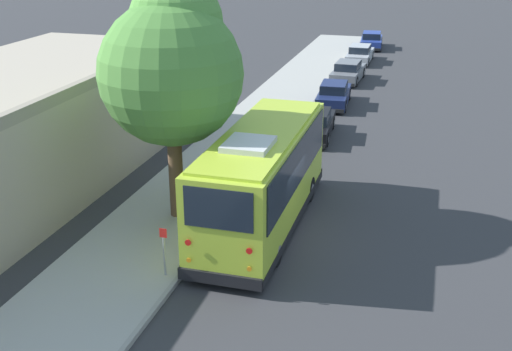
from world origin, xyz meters
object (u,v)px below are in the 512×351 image
parked_sedan_gray (348,72)px  parked_sedan_silver (360,54)px  parked_sedan_black (314,125)px  sign_post_near (164,251)px  parked_sedan_navy (334,95)px  parked_sedan_blue (371,41)px  sign_post_far (183,238)px  street_tree (172,63)px  shuttle_bus (262,174)px

parked_sedan_gray → parked_sedan_silver: 6.45m
parked_sedan_black → sign_post_near: bearing=169.9°
parked_sedan_navy → parked_sedan_silver: 12.62m
parked_sedan_gray → parked_sedan_silver: (6.45, 0.05, -0.03)m
parked_sedan_black → parked_sedan_gray: parked_sedan_gray is taller
parked_sedan_navy → parked_sedan_black: bearing=176.9°
parked_sedan_blue → sign_post_far: parked_sedan_blue is taller
parked_sedan_black → sign_post_near: size_ratio=3.02×
parked_sedan_gray → parked_sedan_silver: size_ratio=0.98×
parked_sedan_blue → sign_post_near: size_ratio=2.95×
sign_post_far → parked_sedan_navy: bearing=-4.6°
parked_sedan_gray → sign_post_near: size_ratio=2.96×
parked_sedan_black → sign_post_near: (-14.41, 1.56, 0.31)m
parked_sedan_silver → sign_post_far: size_ratio=4.48×
street_tree → sign_post_near: bearing=-163.0°
parked_sedan_gray → street_tree: street_tree is taller
parked_sedan_black → sign_post_far: bearing=169.2°
parked_sedan_black → sign_post_near: 14.50m
parked_sedan_black → parked_sedan_gray: (12.11, 0.14, 0.01)m
sign_post_near → parked_sedan_blue: bearing=-2.3°
parked_sedan_gray → sign_post_far: bearing=178.7°
parked_sedan_gray → parked_sedan_blue: bearing=1.4°
shuttle_bus → parked_sedan_gray: (22.36, 0.35, -1.30)m
shuttle_bus → parked_sedan_blue: size_ratio=2.03×
parked_sedan_silver → parked_sedan_blue: size_ratio=1.02×
sign_post_near → street_tree: bearing=17.0°
parked_sedan_black → parked_sedan_navy: parked_sedan_navy is taller
parked_sedan_navy → parked_sedan_silver: size_ratio=0.98×
parked_sedan_silver → sign_post_near: size_ratio=3.02×
parked_sedan_black → parked_sedan_navy: bearing=-3.5°
parked_sedan_silver → sign_post_near: (-32.97, 1.37, 0.34)m
parked_sedan_black → street_tree: size_ratio=0.56×
shuttle_bus → sign_post_near: bearing=157.0°
parked_sedan_black → parked_sedan_silver: size_ratio=1.00×
sign_post_near → shuttle_bus: bearing=-23.1°
shuttle_bus → parked_sedan_blue: 34.83m
parked_sedan_navy → sign_post_near: bearing=172.3°
parked_sedan_gray → street_tree: 23.09m
sign_post_far → street_tree: bearing=25.0°
parked_sedan_navy → parked_sedan_blue: bearing=-3.5°
parked_sedan_silver → sign_post_far: 31.59m
parked_sedan_silver → sign_post_near: sign_post_near is taller
parked_sedan_navy → sign_post_far: bearing=172.0°
parked_sedan_black → parked_sedan_blue: 24.56m
sign_post_near → sign_post_far: 1.43m
shuttle_bus → parked_sedan_gray: bearing=1.1°
sign_post_near → sign_post_far: sign_post_near is taller
parked_sedan_gray → shuttle_bus: bearing=-177.1°
parked_sedan_navy → parked_sedan_gray: (6.17, 0.10, -0.00)m
parked_sedan_silver → sign_post_far: bearing=177.5°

